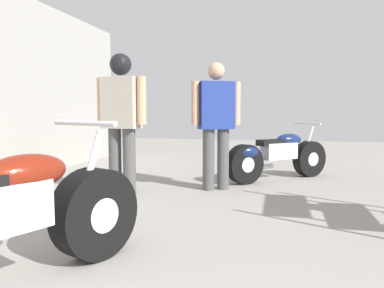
# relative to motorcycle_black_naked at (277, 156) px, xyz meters

# --- Properties ---
(ground_plane) EXTENTS (18.73, 18.73, 0.00)m
(ground_plane) POSITION_rel_motorcycle_black_naked_xyz_m (-0.60, -1.91, -0.36)
(ground_plane) COLOR gray
(motorcycle_black_naked) EXTENTS (1.44, 1.32, 0.84)m
(motorcycle_black_naked) POSITION_rel_motorcycle_black_naked_xyz_m (0.00, 0.00, 0.00)
(motorcycle_black_naked) COLOR black
(motorcycle_black_naked) RESTS_ON ground_plane
(mechanic_in_blue) EXTENTS (0.63, 0.40, 1.63)m
(mechanic_in_blue) POSITION_rel_motorcycle_black_naked_xyz_m (-0.76, -0.86, 0.56)
(mechanic_in_blue) COLOR #4C4C4C
(mechanic_in_blue) RESTS_ON ground_plane
(mechanic_with_helmet) EXTENTS (0.67, 0.30, 1.71)m
(mechanic_with_helmet) POSITION_rel_motorcycle_black_naked_xyz_m (-1.85, -1.35, 0.67)
(mechanic_with_helmet) COLOR #4C4C4C
(mechanic_with_helmet) RESTS_ON ground_plane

